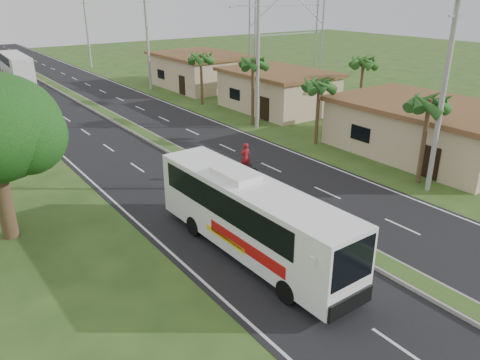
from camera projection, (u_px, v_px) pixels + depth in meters
ground at (353, 249)px, 20.62m from camera, size 180.00×180.00×0.00m
road_asphalt at (153, 139)px, 35.68m from camera, size 14.00×160.00×0.02m
median_strip at (153, 138)px, 35.64m from camera, size 1.20×160.00×0.18m
lane_edge_left at (64, 156)px, 32.06m from camera, size 0.12×160.00×0.01m
lane_edge_right at (225, 126)px, 39.30m from camera, size 0.12×160.00×0.01m
shop_near at (427, 129)px, 32.03m from camera, size 8.60×12.60×3.52m
shop_mid at (277, 90)px, 44.04m from camera, size 7.60×10.60×3.67m
shop_far at (200, 70)px, 54.56m from camera, size 8.60×11.60×3.82m
palm_verge_a at (430, 104)px, 25.96m from camera, size 2.40×2.40×5.45m
palm_verge_b at (319, 85)px, 33.09m from camera, size 2.40×2.40×5.05m
palm_verge_c at (253, 63)px, 37.75m from camera, size 2.40×2.40×5.85m
palm_verge_d at (201, 58)px, 45.01m from camera, size 2.40×2.40×5.25m
palm_behind_shop at (364, 62)px, 39.51m from camera, size 2.40×2.40×5.65m
utility_pole_a at (443, 91)px, 24.58m from camera, size 1.60×0.28×11.00m
utility_pole_b at (258, 50)px, 36.39m from camera, size 3.20×0.28×12.00m
utility_pole_c at (147, 38)px, 51.68m from camera, size 1.60×0.28×11.00m
utility_pole_d at (87, 29)px, 66.83m from camera, size 1.60×0.28×10.50m
billboard_lattice at (288, 26)px, 52.51m from camera, size 10.18×1.18×12.07m
coach_bus_main at (250, 213)px, 19.50m from camera, size 2.52×10.96×3.53m
coach_bus_far at (16, 66)px, 58.80m from camera, size 2.80×10.96×3.17m
motorcyclist at (245, 167)px, 27.79m from camera, size 1.78×0.79×2.32m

